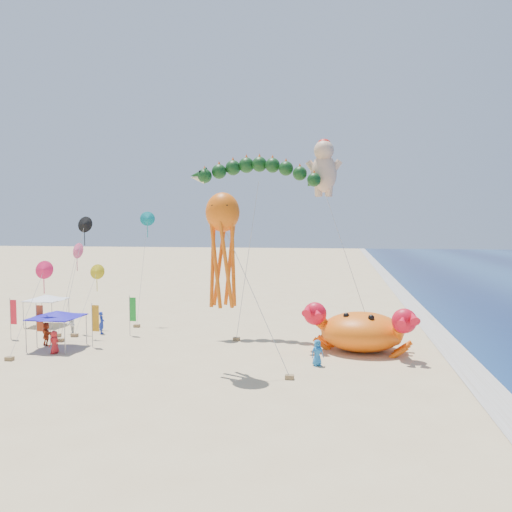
{
  "coord_description": "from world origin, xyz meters",
  "views": [
    {
      "loc": [
        4.2,
        -34.27,
        8.74
      ],
      "look_at": [
        -2.0,
        2.0,
        6.5
      ],
      "focal_mm": 35.0,
      "sensor_mm": 36.0,
      "label": 1
    }
  ],
  "objects_px": {
    "cherub_kite": "(324,167)",
    "canopy_white": "(46,297)",
    "canopy_blue": "(57,314)",
    "dragon_kite": "(257,176)",
    "octopus_kite": "(223,241)",
    "crab_inflatable": "(362,330)"
  },
  "relations": [
    {
      "from": "cherub_kite",
      "to": "canopy_blue",
      "type": "height_order",
      "value": "cherub_kite"
    },
    {
      "from": "cherub_kite",
      "to": "canopy_blue",
      "type": "xyz_separation_m",
      "value": [
        -18.53,
        -7.61,
        -10.94
      ]
    },
    {
      "from": "cherub_kite",
      "to": "canopy_white",
      "type": "relative_size",
      "value": 4.83
    },
    {
      "from": "canopy_white",
      "to": "octopus_kite",
      "type": "bearing_deg",
      "value": -30.56
    },
    {
      "from": "canopy_blue",
      "to": "crab_inflatable",
      "type": "bearing_deg",
      "value": 7.28
    },
    {
      "from": "dragon_kite",
      "to": "canopy_blue",
      "type": "distance_m",
      "value": 18.2
    },
    {
      "from": "cherub_kite",
      "to": "octopus_kite",
      "type": "bearing_deg",
      "value": -116.42
    },
    {
      "from": "cherub_kite",
      "to": "octopus_kite",
      "type": "height_order",
      "value": "cherub_kite"
    },
    {
      "from": "dragon_kite",
      "to": "canopy_blue",
      "type": "height_order",
      "value": "dragon_kite"
    },
    {
      "from": "dragon_kite",
      "to": "canopy_white",
      "type": "height_order",
      "value": "dragon_kite"
    },
    {
      "from": "dragon_kite",
      "to": "octopus_kite",
      "type": "relative_size",
      "value": 1.3
    },
    {
      "from": "canopy_blue",
      "to": "octopus_kite",
      "type": "bearing_deg",
      "value": -15.07
    },
    {
      "from": "dragon_kite",
      "to": "cherub_kite",
      "type": "xyz_separation_m",
      "value": [
        5.29,
        0.53,
        0.66
      ]
    },
    {
      "from": "cherub_kite",
      "to": "octopus_kite",
      "type": "relative_size",
      "value": 1.45
    },
    {
      "from": "crab_inflatable",
      "to": "octopus_kite",
      "type": "bearing_deg",
      "value": -143.39
    },
    {
      "from": "cherub_kite",
      "to": "canopy_blue",
      "type": "distance_m",
      "value": 22.83
    },
    {
      "from": "crab_inflatable",
      "to": "canopy_white",
      "type": "xyz_separation_m",
      "value": [
        -26.98,
        4.73,
        0.95
      ]
    },
    {
      "from": "dragon_kite",
      "to": "cherub_kite",
      "type": "relative_size",
      "value": 0.9
    },
    {
      "from": "crab_inflatable",
      "to": "dragon_kite",
      "type": "xyz_separation_m",
      "value": [
        -8.16,
        4.34,
        11.23
      ]
    },
    {
      "from": "canopy_blue",
      "to": "cherub_kite",
      "type": "bearing_deg",
      "value": 22.31
    },
    {
      "from": "octopus_kite",
      "to": "crab_inflatable",
      "type": "bearing_deg",
      "value": 36.61
    },
    {
      "from": "crab_inflatable",
      "to": "canopy_white",
      "type": "height_order",
      "value": "crab_inflatable"
    }
  ]
}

